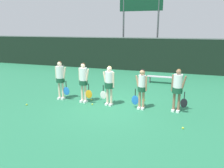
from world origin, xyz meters
TOP-DOWN VIEW (x-y plane):
  - ground_plane at (0.00, 0.00)m, footprint 140.00×140.00m
  - fence_windscreen at (0.00, 8.06)m, footprint 60.00×0.08m
  - scoreboard at (-0.74, 9.53)m, footprint 3.44×0.15m
  - bench_courtside at (1.74, 4.57)m, footprint 1.97×0.37m
  - player_0 at (-2.52, 0.01)m, footprint 0.69×0.40m
  - player_1 at (-1.32, -0.06)m, footprint 0.66×0.38m
  - player_2 at (-0.12, -0.08)m, footprint 0.67×0.40m
  - player_3 at (1.28, -0.10)m, footprint 0.63×0.33m
  - player_4 at (2.67, 0.04)m, footprint 0.66×0.40m
  - tennis_ball_0 at (-3.05, 1.32)m, footprint 0.07×0.07m
  - tennis_ball_1 at (2.96, -1.51)m, footprint 0.07×0.07m
  - tennis_ball_2 at (-3.51, -1.24)m, footprint 0.07×0.07m
  - tennis_ball_3 at (-0.82, -0.30)m, footprint 0.07×0.07m
  - tennis_ball_4 at (-1.12, 0.28)m, footprint 0.06×0.06m
  - tennis_ball_5 at (-1.75, 1.50)m, footprint 0.07×0.07m
  - tennis_ball_6 at (1.24, 0.96)m, footprint 0.07×0.07m

SIDE VIEW (x-z plane):
  - ground_plane at x=0.00m, z-range 0.00..0.00m
  - tennis_ball_4 at x=-1.12m, z-range 0.00..0.06m
  - tennis_ball_5 at x=-1.75m, z-range 0.00..0.07m
  - tennis_ball_3 at x=-0.82m, z-range 0.00..0.07m
  - tennis_ball_0 at x=-3.05m, z-range 0.00..0.07m
  - tennis_ball_1 at x=2.96m, z-range 0.00..0.07m
  - tennis_ball_6 at x=1.24m, z-range 0.00..0.07m
  - tennis_ball_2 at x=-3.51m, z-range 0.00..0.07m
  - bench_courtside at x=1.74m, z-range 0.16..0.58m
  - player_3 at x=1.28m, z-range 0.15..1.81m
  - player_2 at x=-0.12m, z-range 0.16..1.88m
  - player_4 at x=2.67m, z-range 0.16..1.89m
  - player_1 at x=-1.32m, z-range 0.16..1.94m
  - player_0 at x=-2.52m, z-range 0.17..1.97m
  - fence_windscreen at x=0.00m, z-range 0.01..2.59m
  - scoreboard at x=-0.74m, z-range 1.65..7.59m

